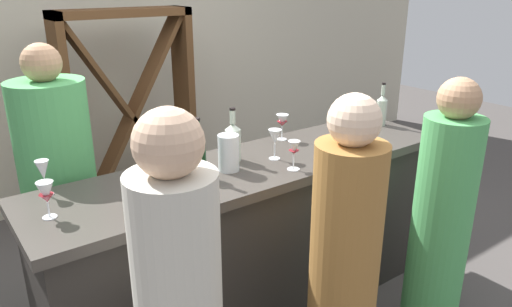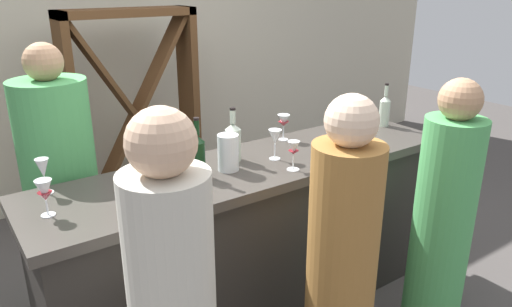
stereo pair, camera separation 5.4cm
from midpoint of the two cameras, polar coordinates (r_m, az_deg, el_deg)
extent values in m
cube|color=beige|center=(4.39, -16.74, 13.10)|extent=(8.00, 0.10, 2.80)
cube|color=#2A2723|center=(2.77, 0.57, -10.71)|extent=(2.29, 0.54, 0.90)
cube|color=#3D3833|center=(2.56, 0.61, -1.58)|extent=(2.37, 0.62, 0.05)
cube|color=brown|center=(3.84, -20.36, 3.02)|extent=(0.06, 0.28, 1.65)
cube|color=brown|center=(4.17, -7.46, 5.40)|extent=(0.06, 0.28, 1.65)
cube|color=brown|center=(3.85, -14.64, 15.77)|extent=(1.03, 0.28, 0.06)
cube|color=brown|center=(4.26, -12.78, -6.08)|extent=(1.03, 0.28, 0.06)
cube|color=brown|center=(3.98, -13.65, 4.29)|extent=(0.94, 0.20, 1.55)
cube|color=brown|center=(3.98, -13.65, 4.29)|extent=(0.94, 0.20, 1.55)
cylinder|color=black|center=(2.35, -6.15, -0.75)|extent=(0.07, 0.07, 0.18)
cone|color=black|center=(2.32, -6.25, 1.72)|extent=(0.07, 0.07, 0.03)
cylinder|color=black|center=(2.30, -6.30, 3.01)|extent=(0.03, 0.03, 0.07)
cylinder|color=black|center=(2.29, -6.34, 4.05)|extent=(0.03, 0.03, 0.01)
cylinder|color=#B7C6B2|center=(2.56, -2.09, 1.00)|extent=(0.08, 0.08, 0.17)
cone|color=#B7C6B2|center=(2.53, -2.12, 3.19)|extent=(0.08, 0.08, 0.03)
cylinder|color=#B7C6B2|center=(2.51, -2.14, 4.34)|extent=(0.03, 0.03, 0.07)
cylinder|color=black|center=(2.50, -2.15, 5.27)|extent=(0.03, 0.03, 0.01)
cylinder|color=#B7C6B2|center=(3.29, 15.31, 4.57)|extent=(0.07, 0.07, 0.17)
cone|color=#B7C6B2|center=(3.26, 15.47, 6.26)|extent=(0.07, 0.07, 0.03)
cylinder|color=#B7C6B2|center=(3.25, 15.55, 7.13)|extent=(0.02, 0.02, 0.07)
cylinder|color=black|center=(3.24, 15.62, 7.84)|extent=(0.03, 0.03, 0.01)
cylinder|color=white|center=(2.16, -6.64, -5.23)|extent=(0.06, 0.06, 0.00)
cylinder|color=white|center=(2.14, -6.68, -4.16)|extent=(0.01, 0.01, 0.08)
cone|color=white|center=(2.11, -6.77, -2.24)|extent=(0.06, 0.06, 0.07)
cylinder|color=white|center=(2.47, 5.00, -1.89)|extent=(0.06, 0.06, 0.00)
cylinder|color=white|center=(2.45, 5.03, -0.97)|extent=(0.01, 0.01, 0.08)
cone|color=white|center=(2.42, 5.09, 0.68)|extent=(0.06, 0.06, 0.07)
cone|color=maroon|center=(2.43, 5.07, 0.14)|extent=(0.05, 0.05, 0.02)
cylinder|color=white|center=(2.60, 2.81, -0.62)|extent=(0.06, 0.06, 0.00)
cylinder|color=white|center=(2.59, 2.83, 0.29)|extent=(0.01, 0.01, 0.08)
cone|color=white|center=(2.56, 2.86, 1.98)|extent=(0.07, 0.07, 0.08)
cylinder|color=white|center=(2.16, -22.57, -6.69)|extent=(0.06, 0.06, 0.00)
cylinder|color=white|center=(2.15, -22.70, -5.86)|extent=(0.01, 0.01, 0.07)
cone|color=white|center=(2.12, -22.97, -3.99)|extent=(0.07, 0.07, 0.09)
cone|color=maroon|center=(2.13, -22.87, -4.64)|extent=(0.06, 0.06, 0.03)
cylinder|color=white|center=(2.92, 3.76, 1.66)|extent=(0.06, 0.06, 0.00)
cylinder|color=white|center=(2.91, 3.78, 2.47)|extent=(0.01, 0.01, 0.08)
cone|color=white|center=(2.88, 3.81, 3.91)|extent=(0.07, 0.07, 0.07)
cone|color=maroon|center=(2.89, 3.80, 3.52)|extent=(0.06, 0.06, 0.03)
cylinder|color=white|center=(2.38, -22.80, -4.25)|extent=(0.06, 0.06, 0.00)
cylinder|color=white|center=(2.37, -22.92, -3.42)|extent=(0.01, 0.01, 0.07)
cone|color=white|center=(2.34, -23.18, -1.61)|extent=(0.06, 0.06, 0.09)
cylinder|color=silver|center=(2.43, -2.66, 0.11)|extent=(0.11, 0.11, 0.19)
cylinder|color=#4CA559|center=(2.78, 21.49, -8.36)|extent=(0.39, 0.39, 1.22)
sphere|color=tan|center=(2.54, 23.49, 5.83)|extent=(0.21, 0.21, 0.21)
cylinder|color=#9E6B33|center=(2.24, 10.63, -14.18)|extent=(0.34, 0.34, 1.24)
sphere|color=beige|center=(1.93, 11.97, 3.76)|extent=(0.22, 0.22, 0.22)
sphere|color=#D8AD8C|center=(1.49, -10.07, 1.29)|extent=(0.22, 0.22, 0.22)
cylinder|color=#4CA559|center=(2.82, -21.05, -5.91)|extent=(0.48, 0.48, 1.39)
sphere|color=tan|center=(2.60, -23.20, 9.86)|extent=(0.19, 0.19, 0.19)
camera|label=1|loc=(0.03, -89.39, 0.22)|focal=34.01mm
camera|label=2|loc=(0.03, 90.61, -0.22)|focal=34.01mm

